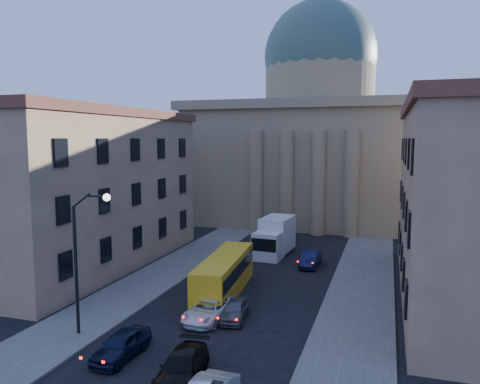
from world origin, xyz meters
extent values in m
cube|color=#4F4E48|center=(-8.50, 18.00, 0.07)|extent=(5.00, 60.00, 0.15)
cube|color=#4F4E48|center=(8.50, 18.00, 0.07)|extent=(5.00, 60.00, 0.15)
cube|color=#8A7355|center=(0.00, 56.00, 8.00)|extent=(34.00, 26.00, 16.00)
cube|color=#8A7355|center=(0.00, 56.00, 16.40)|extent=(35.50, 27.50, 1.20)
cylinder|color=#8A7355|center=(0.00, 56.00, 20.00)|extent=(16.00, 16.00, 8.00)
sphere|color=#41594F|center=(0.00, 56.00, 24.00)|extent=(16.40, 16.40, 16.40)
cube|color=#8A7355|center=(-21.00, 54.00, 5.50)|extent=(13.00, 13.00, 11.00)
cone|color=#503322|center=(-21.00, 54.00, 13.00)|extent=(26.02, 26.02, 4.00)
cube|color=#8A7355|center=(21.00, 54.00, 5.50)|extent=(13.00, 13.00, 11.00)
cone|color=#503322|center=(21.00, 54.00, 13.00)|extent=(26.02, 26.02, 4.00)
cylinder|color=#8A7355|center=(-6.00, 42.80, 6.50)|extent=(1.80, 1.80, 13.00)
cylinder|color=#8A7355|center=(-2.00, 42.80, 6.50)|extent=(1.80, 1.80, 13.00)
cylinder|color=#8A7355|center=(2.00, 42.80, 6.50)|extent=(1.80, 1.80, 13.00)
cylinder|color=#8A7355|center=(6.00, 42.80, 6.50)|extent=(1.80, 1.80, 13.00)
cube|color=tan|center=(-17.00, 22.00, 7.00)|extent=(11.00, 26.00, 14.00)
cube|color=#503322|center=(-17.00, 22.00, 14.30)|extent=(11.60, 26.60, 0.80)
cylinder|color=black|center=(-7.50, 8.00, 4.00)|extent=(0.20, 0.20, 8.00)
cylinder|color=black|center=(-6.95, 8.00, 8.35)|extent=(1.30, 0.12, 0.96)
cylinder|color=black|center=(-5.95, 8.00, 8.65)|extent=(1.30, 0.12, 0.12)
sphere|color=white|center=(-5.20, 8.00, 8.60)|extent=(0.44, 0.44, 0.44)
imported|color=black|center=(-3.41, 6.26, 0.73)|extent=(1.86, 4.33, 1.46)
imported|color=white|center=(-0.80, 12.75, 0.68)|extent=(2.64, 5.04, 1.35)
imported|color=black|center=(0.80, 4.98, 0.70)|extent=(2.54, 5.03, 1.40)
imported|color=#545359|center=(0.80, 13.32, 0.64)|extent=(1.93, 3.93, 1.29)
imported|color=black|center=(3.50, 27.89, 0.72)|extent=(1.63, 4.41, 1.44)
cube|color=yellow|center=(-1.61, 18.08, 1.47)|extent=(3.26, 10.63, 2.95)
cube|color=black|center=(-1.61, 18.08, 1.95)|extent=(3.27, 10.06, 1.05)
cylinder|color=black|center=(-2.23, 14.21, 0.48)|extent=(0.37, 0.97, 0.95)
cylinder|color=black|center=(-0.34, 14.37, 0.48)|extent=(0.37, 0.97, 0.95)
cylinder|color=black|center=(-2.88, 21.79, 0.48)|extent=(0.37, 0.97, 0.95)
cylinder|color=black|center=(-0.98, 21.95, 0.48)|extent=(0.37, 0.97, 0.95)
cube|color=silver|center=(-0.94, 29.17, 1.37)|extent=(2.82, 2.93, 2.75)
cube|color=black|center=(-1.03, 27.85, 1.72)|extent=(2.52, 0.31, 1.26)
cube|color=silver|center=(-0.73, 32.25, 2.00)|extent=(3.08, 4.99, 3.55)
cylinder|color=black|center=(-2.12, 28.79, 0.52)|extent=(0.39, 1.05, 1.03)
cylinder|color=black|center=(0.17, 28.63, 0.52)|extent=(0.39, 1.05, 1.03)
cylinder|color=black|center=(-1.80, 33.36, 0.52)|extent=(0.39, 1.05, 1.03)
cylinder|color=black|center=(0.49, 33.20, 0.52)|extent=(0.39, 1.05, 1.03)
camera|label=1|loc=(10.24, -15.12, 11.97)|focal=35.00mm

